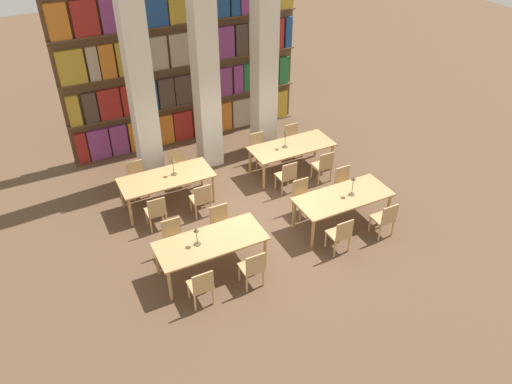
{
  "coord_description": "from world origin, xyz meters",
  "views": [
    {
      "loc": [
        -4.11,
        -8.25,
        7.08
      ],
      "look_at": [
        0.0,
        -0.12,
        0.69
      ],
      "focal_mm": 35.0,
      "sensor_mm": 36.0,
      "label": 1
    }
  ],
  "objects_px": {
    "chair_8": "(156,211)",
    "reading_table_0": "(211,244)",
    "desk_lamp_0": "(197,234)",
    "reading_table_3": "(292,148)",
    "pillar_left": "(137,64)",
    "pillar_center": "(204,53)",
    "chair_14": "(323,165)",
    "chair_2": "(253,268)",
    "chair_5": "(303,196)",
    "chair_1": "(174,238)",
    "chair_10": "(201,199)",
    "chair_9": "(137,178)",
    "chair_12": "(287,176)",
    "pillar_right": "(264,43)",
    "chair_11": "(179,167)",
    "desk_lamp_2": "(173,164)",
    "chair_3": "(221,224)",
    "reading_table_2": "(167,180)",
    "chair_0": "(201,286)",
    "desk_lamp_3": "(285,136)",
    "reading_table_1": "(343,199)",
    "chair_6": "(385,218)",
    "chair_15": "(293,139)",
    "chair_4": "(340,234)",
    "chair_7": "(344,184)",
    "chair_13": "(259,148)"
  },
  "relations": [
    {
      "from": "chair_8",
      "to": "reading_table_0",
      "type": "bearing_deg",
      "value": -72.51
    },
    {
      "from": "desk_lamp_0",
      "to": "reading_table_3",
      "type": "height_order",
      "value": "desk_lamp_0"
    },
    {
      "from": "chair_8",
      "to": "pillar_left",
      "type": "bearing_deg",
      "value": 76.02
    },
    {
      "from": "pillar_center",
      "to": "chair_14",
      "type": "distance_m",
      "value": 3.98
    },
    {
      "from": "chair_2",
      "to": "chair_5",
      "type": "xyz_separation_m",
      "value": [
        2.06,
        1.57,
        0.0
      ]
    },
    {
      "from": "chair_2",
      "to": "desk_lamp_0",
      "type": "relative_size",
      "value": 2.21
    },
    {
      "from": "chair_1",
      "to": "chair_10",
      "type": "height_order",
      "value": "same"
    },
    {
      "from": "desk_lamp_0",
      "to": "chair_5",
      "type": "height_order",
      "value": "desk_lamp_0"
    },
    {
      "from": "chair_9",
      "to": "chair_12",
      "type": "relative_size",
      "value": 1.0
    },
    {
      "from": "pillar_left",
      "to": "chair_10",
      "type": "distance_m",
      "value": 3.34
    },
    {
      "from": "pillar_right",
      "to": "chair_11",
      "type": "xyz_separation_m",
      "value": [
        -2.7,
        -0.6,
        -2.54
      ]
    },
    {
      "from": "pillar_center",
      "to": "desk_lamp_2",
      "type": "relative_size",
      "value": 14.16
    },
    {
      "from": "pillar_center",
      "to": "chair_3",
      "type": "distance_m",
      "value": 4.17
    },
    {
      "from": "pillar_right",
      "to": "reading_table_2",
      "type": "xyz_separation_m",
      "value": [
        -3.24,
        -1.35,
        -2.31
      ]
    },
    {
      "from": "chair_5",
      "to": "chair_2",
      "type": "bearing_deg",
      "value": 37.34
    },
    {
      "from": "chair_0",
      "to": "desk_lamp_0",
      "type": "relative_size",
      "value": 2.21
    },
    {
      "from": "chair_9",
      "to": "reading_table_2",
      "type": "bearing_deg",
      "value": 124.49
    },
    {
      "from": "pillar_right",
      "to": "desk_lamp_3",
      "type": "distance_m",
      "value": 2.36
    },
    {
      "from": "desk_lamp_2",
      "to": "chair_12",
      "type": "xyz_separation_m",
      "value": [
        2.56,
        -0.83,
        -0.59
      ]
    },
    {
      "from": "chair_2",
      "to": "chair_10",
      "type": "bearing_deg",
      "value": 90.97
    },
    {
      "from": "chair_9",
      "to": "chair_2",
      "type": "bearing_deg",
      "value": 105.24
    },
    {
      "from": "reading_table_1",
      "to": "chair_10",
      "type": "distance_m",
      "value": 3.18
    },
    {
      "from": "pillar_right",
      "to": "chair_6",
      "type": "distance_m",
      "value": 5.26
    },
    {
      "from": "chair_3",
      "to": "chair_12",
      "type": "distance_m",
      "value": 2.38
    },
    {
      "from": "chair_8",
      "to": "chair_12",
      "type": "relative_size",
      "value": 1.0
    },
    {
      "from": "chair_11",
      "to": "chair_15",
      "type": "distance_m",
      "value": 3.27
    },
    {
      "from": "chair_8",
      "to": "chair_11",
      "type": "height_order",
      "value": "same"
    },
    {
      "from": "chair_12",
      "to": "chair_15",
      "type": "height_order",
      "value": "same"
    },
    {
      "from": "pillar_right",
      "to": "reading_table_2",
      "type": "distance_m",
      "value": 4.2
    },
    {
      "from": "chair_3",
      "to": "chair_4",
      "type": "relative_size",
      "value": 1.0
    },
    {
      "from": "chair_5",
      "to": "chair_15",
      "type": "relative_size",
      "value": 1.0
    },
    {
      "from": "desk_lamp_2",
      "to": "chair_3",
      "type": "bearing_deg",
      "value": -77.92
    },
    {
      "from": "chair_7",
      "to": "chair_13",
      "type": "xyz_separation_m",
      "value": [
        -1.04,
        2.42,
        0.0
      ]
    },
    {
      "from": "desk_lamp_0",
      "to": "chair_5",
      "type": "xyz_separation_m",
      "value": [
        2.86,
        0.8,
        -0.57
      ]
    },
    {
      "from": "pillar_right",
      "to": "chair_1",
      "type": "distance_m",
      "value": 5.48
    },
    {
      "from": "reading_table_1",
      "to": "chair_4",
      "type": "relative_size",
      "value": 2.5
    },
    {
      "from": "chair_6",
      "to": "reading_table_2",
      "type": "distance_m",
      "value": 4.98
    },
    {
      "from": "reading_table_1",
      "to": "reading_table_2",
      "type": "xyz_separation_m",
      "value": [
        -3.21,
        2.47,
        0.0
      ]
    },
    {
      "from": "pillar_center",
      "to": "chair_0",
      "type": "distance_m",
      "value": 5.69
    },
    {
      "from": "chair_0",
      "to": "chair_11",
      "type": "bearing_deg",
      "value": 76.01
    },
    {
      "from": "pillar_right",
      "to": "chair_10",
      "type": "height_order",
      "value": "pillar_right"
    },
    {
      "from": "chair_11",
      "to": "chair_12",
      "type": "relative_size",
      "value": 1.0
    },
    {
      "from": "desk_lamp_0",
      "to": "chair_11",
      "type": "height_order",
      "value": "desk_lamp_0"
    },
    {
      "from": "chair_4",
      "to": "chair_13",
      "type": "xyz_separation_m",
      "value": [
        0.11,
        3.92,
        0.0
      ]
    },
    {
      "from": "chair_1",
      "to": "chair_13",
      "type": "relative_size",
      "value": 1.0
    },
    {
      "from": "chair_10",
      "to": "pillar_left",
      "type": "bearing_deg",
      "value": 104.24
    },
    {
      "from": "reading_table_2",
      "to": "desk_lamp_3",
      "type": "xyz_separation_m",
      "value": [
        3.12,
        -0.03,
        0.4
      ]
    },
    {
      "from": "chair_8",
      "to": "chair_14",
      "type": "xyz_separation_m",
      "value": [
        4.32,
        -0.05,
        0.0
      ]
    },
    {
      "from": "desk_lamp_2",
      "to": "chair_4",
      "type": "bearing_deg",
      "value": -52.98
    },
    {
      "from": "chair_11",
      "to": "reading_table_3",
      "type": "xyz_separation_m",
      "value": [
        2.77,
        -0.8,
        0.23
      ]
    }
  ]
}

